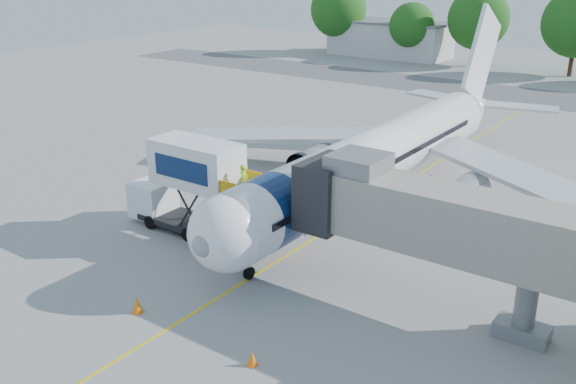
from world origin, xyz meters
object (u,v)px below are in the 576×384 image
Objects in this scene: ground_tug at (93,320)px; jet_bridge at (428,218)px; catering_hiloader at (189,187)px; aircraft at (382,155)px.

jet_bridge is at bearing 57.39° from ground_tug.
ground_tug is at bearing -134.42° from jet_bridge.
ground_tug is at bearing -67.51° from catering_hiloader.
aircraft reaches higher than ground_tug.
catering_hiloader reaches higher than ground_tug.
aircraft is 12.77m from catering_hiloader.
jet_bridge reaches higher than catering_hiloader.
jet_bridge is at bearing -54.30° from aircraft.
catering_hiloader is at bearing 124.30° from ground_tug.
jet_bridge is 1.64× the size of catering_hiloader.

